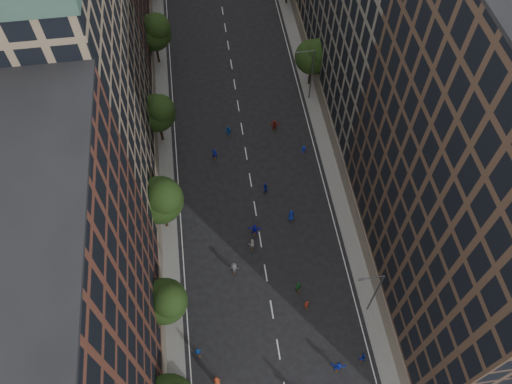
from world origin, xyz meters
TOP-DOWN VIEW (x-y plane):
  - ground at (0.00, 40.00)m, footprint 240.00×240.00m
  - sidewalk_left at (-12.00, 47.50)m, footprint 4.00×105.00m
  - sidewalk_right at (12.00, 47.50)m, footprint 4.00×105.00m
  - bldg_left_a at (-19.00, 11.00)m, footprint 14.00×22.00m
  - bldg_left_b at (-19.00, 35.00)m, footprint 14.00×26.00m
  - bldg_right_a at (19.00, 15.00)m, footprint 14.00×30.00m
  - bldg_right_b at (19.00, 44.00)m, footprint 14.00×28.00m
  - tree_left_1 at (-11.02, 13.86)m, footprint 4.80×4.80m
  - tree_left_2 at (-10.99, 25.83)m, footprint 5.60×5.60m
  - tree_left_3 at (-11.02, 39.85)m, footprint 5.00×5.00m
  - tree_left_4 at (-11.00, 55.84)m, footprint 5.40×5.40m
  - tree_right_a at (11.38, 47.85)m, footprint 5.00×5.00m
  - streetlamp_near at (10.37, 12.00)m, footprint 2.64×0.22m
  - streetlamp_far at (10.37, 45.00)m, footprint 2.64×0.22m
  - skater_2 at (8.50, 6.73)m, footprint 0.97×0.86m
  - skater_4 at (-8.50, 9.68)m, footprint 1.03×0.61m
  - skater_5 at (5.76, 6.12)m, footprint 1.72×0.97m
  - skater_6 at (-6.85, 6.48)m, footprint 0.84×0.56m
  - skater_7 at (3.87, 13.24)m, footprint 0.62×0.46m
  - skater_8 at (-1.15, 21.58)m, footprint 0.86×0.67m
  - skater_9 at (-3.64, 18.73)m, footprint 1.23×0.81m
  - skater_10 at (3.31, 15.39)m, footprint 1.15×0.76m
  - skater_11 at (-0.56, 23.46)m, footprint 1.71×0.83m
  - skater_12 at (4.22, 24.82)m, footprint 0.88×0.58m
  - skater_13 at (-4.30, 35.77)m, footprint 0.78×0.60m
  - skater_14 at (1.56, 29.32)m, footprint 1.02×0.91m
  - skater_15 at (7.73, 34.85)m, footprint 1.10×0.85m
  - skater_16 at (-1.99, 39.36)m, footprint 1.21×0.67m
  - skater_17 at (4.53, 39.83)m, footprint 1.59×0.74m

SIDE VIEW (x-z plane):
  - ground at x=0.00m, z-range 0.00..0.00m
  - sidewalk_left at x=-12.00m, z-range 0.00..0.15m
  - sidewalk_right at x=12.00m, z-range 0.00..0.15m
  - skater_15 at x=7.73m, z-range 0.00..1.51m
  - skater_7 at x=3.87m, z-range 0.00..1.55m
  - skater_4 at x=-8.50m, z-range 0.00..1.64m
  - skater_17 at x=4.53m, z-range 0.00..1.65m
  - skater_2 at x=8.50m, z-range 0.00..1.67m
  - skater_6 at x=-6.85m, z-range 0.00..1.68m
  - skater_14 at x=1.56m, z-range 0.00..1.74m
  - skater_8 at x=-1.15m, z-range 0.00..1.75m
  - skater_5 at x=5.76m, z-range 0.00..1.76m
  - skater_11 at x=-0.56m, z-range 0.00..1.76m
  - skater_9 at x=-3.64m, z-range 0.00..1.78m
  - skater_12 at x=4.22m, z-range 0.00..1.81m
  - skater_10 at x=3.31m, z-range 0.00..1.81m
  - skater_13 at x=-4.30m, z-range 0.00..1.90m
  - skater_16 at x=-1.99m, z-range 0.00..1.94m
  - streetlamp_near at x=10.37m, z-range 0.64..9.70m
  - streetlamp_far at x=10.37m, z-range 0.64..9.70m
  - tree_left_1 at x=-11.02m, z-range 1.45..9.66m
  - tree_right_a at x=11.38m, z-range 1.43..9.83m
  - tree_left_3 at x=-11.02m, z-range 1.53..10.11m
  - tree_left_4 at x=-11.00m, z-range 1.56..10.63m
  - tree_left_2 at x=-10.99m, z-range 1.63..11.08m
  - bldg_left_a at x=-19.00m, z-range 0.00..30.00m
  - bldg_right_b at x=19.00m, z-range 0.00..33.00m
  - bldg_left_b at x=-19.00m, z-range 0.00..34.00m
  - bldg_right_a at x=19.00m, z-range 0.00..36.00m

